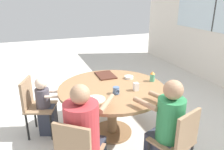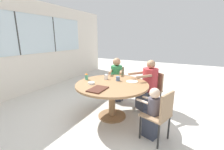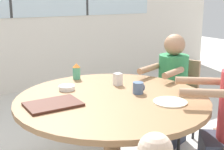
{
  "view_description": "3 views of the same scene",
  "coord_description": "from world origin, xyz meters",
  "views": [
    {
      "loc": [
        2.67,
        -0.99,
        1.98
      ],
      "look_at": [
        0.0,
        0.0,
        0.94
      ],
      "focal_mm": 35.0,
      "sensor_mm": 36.0,
      "label": 1
    },
    {
      "loc": [
        -2.67,
        -1.34,
        1.69
      ],
      "look_at": [
        0.0,
        0.0,
        0.94
      ],
      "focal_mm": 24.0,
      "sensor_mm": 36.0,
      "label": 2
    },
    {
      "loc": [
        -1.22,
        -1.98,
        1.54
      ],
      "look_at": [
        0.0,
        0.0,
        0.94
      ],
      "focal_mm": 50.0,
      "sensor_mm": 36.0,
      "label": 3
    }
  ],
  "objects": [
    {
      "name": "sippy_cup",
      "position": [
        -0.0,
        0.65,
        0.84
      ],
      "size": [
        0.08,
        0.08,
        0.15
      ],
      "color": "#4CA57F",
      "rests_on": "dining_table"
    },
    {
      "name": "person_man_blue_shirt",
      "position": [
        0.76,
        -0.59,
        0.53
      ],
      "size": [
        0.72,
        0.67,
        1.19
      ],
      "rotation": [
        0.0,
        0.0,
        0.91
      ],
      "color": "#333847",
      "rests_on": "ground_plane"
    },
    {
      "name": "coffee_mug",
      "position": [
        0.23,
        -0.03,
        0.8
      ],
      "size": [
        0.09,
        0.09,
        0.09
      ],
      "color": "slate",
      "rests_on": "dining_table"
    },
    {
      "name": "food_tray_dark",
      "position": [
        -0.46,
        0.06,
        0.77
      ],
      "size": [
        0.39,
        0.27,
        0.02
      ],
      "color": "#472319",
      "rests_on": "dining_table"
    },
    {
      "name": "person_toddler",
      "position": [
        -0.33,
        -0.92,
        0.43
      ],
      "size": [
        0.31,
        0.41,
        0.9
      ],
      "rotation": [
        0.0,
        0.0,
        -0.34
      ],
      "color": "#333847",
      "rests_on": "ground_plane"
    },
    {
      "name": "chair_for_toddler",
      "position": [
        -0.38,
        -1.06,
        0.52
      ],
      "size": [
        0.51,
        0.51,
        0.87
      ],
      "rotation": [
        0.0,
        0.0,
        -0.34
      ],
      "color": "#937556",
      "rests_on": "ground_plane"
    },
    {
      "name": "chair_for_woman_green_shirt",
      "position": [
        1.07,
        0.38,
        0.52
      ],
      "size": [
        0.51,
        0.51,
        0.87
      ],
      "rotation": [
        0.0,
        0.0,
        -4.37
      ],
      "color": "#937556",
      "rests_on": "ground_plane"
    },
    {
      "name": "milk_carton_small",
      "position": [
        0.22,
        0.26,
        0.81
      ],
      "size": [
        0.06,
        0.06,
        0.11
      ],
      "color": "silver",
      "rests_on": "dining_table"
    },
    {
      "name": "dining_table",
      "position": [
        0.0,
        0.0,
        0.63
      ],
      "size": [
        1.52,
        1.52,
        0.76
      ],
      "color": "olive",
      "rests_on": "ground_plane"
    },
    {
      "name": "plate_tortillas",
      "position": [
        0.3,
        -0.34,
        0.76
      ],
      "size": [
        0.25,
        0.25,
        0.01
      ],
      "color": "beige",
      "rests_on": "dining_table"
    },
    {
      "name": "person_woman_green_shirt",
      "position": [
        0.91,
        0.32,
        0.53
      ],
      "size": [
        0.61,
        0.46,
        1.16
      ],
      "rotation": [
        0.0,
        0.0,
        -4.37
      ],
      "color": "#333847",
      "rests_on": "ground_plane"
    },
    {
      "name": "bowl_white_shallow",
      "position": [
        -0.22,
        0.36,
        0.78
      ],
      "size": [
        0.13,
        0.13,
        0.04
      ],
      "color": "white",
      "rests_on": "dining_table"
    },
    {
      "name": "ground_plane",
      "position": [
        0.0,
        0.0,
        0.0
      ],
      "size": [
        16.0,
        16.0,
        0.0
      ],
      "primitive_type": "plane",
      "color": "beige"
    }
  ]
}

